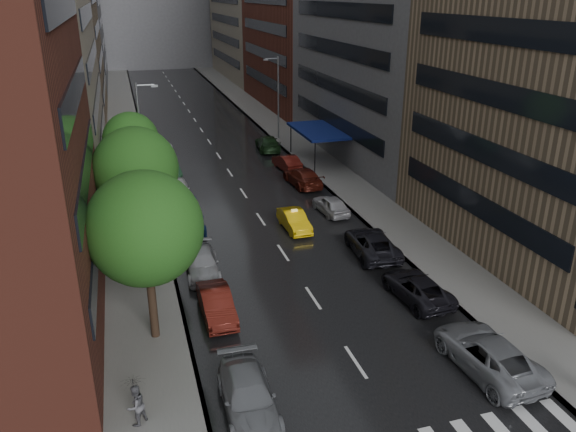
% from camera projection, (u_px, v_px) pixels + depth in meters
% --- Properties ---
extents(ground, '(220.00, 220.00, 0.00)m').
position_uv_depth(ground, '(395.00, 422.00, 22.03)').
color(ground, gray).
rests_on(ground, ground).
extents(road, '(14.00, 140.00, 0.01)m').
position_uv_depth(road, '(204.00, 134.00, 66.51)').
color(road, black).
rests_on(road, ground).
extents(sidewalk_left, '(4.00, 140.00, 0.15)m').
position_uv_depth(sidewalk_left, '(125.00, 138.00, 64.11)').
color(sidewalk_left, gray).
rests_on(sidewalk_left, ground).
extents(sidewalk_right, '(4.00, 140.00, 0.15)m').
position_uv_depth(sidewalk_right, '(277.00, 128.00, 68.86)').
color(sidewalk_right, gray).
rests_on(sidewalk_right, ground).
extents(tree_near, '(5.32, 5.32, 8.48)m').
position_uv_depth(tree_near, '(145.00, 229.00, 25.20)').
color(tree_near, '#382619').
rests_on(tree_near, ground).
extents(tree_mid, '(5.19, 5.19, 8.26)m').
position_uv_depth(tree_mid, '(136.00, 169.00, 34.13)').
color(tree_mid, '#382619').
rests_on(tree_mid, ground).
extents(tree_far, '(4.38, 4.38, 6.98)m').
position_uv_depth(tree_far, '(131.00, 140.00, 44.44)').
color(tree_far, '#382619').
rests_on(tree_far, ground).
extents(taxi, '(1.55, 4.16, 1.36)m').
position_uv_depth(taxi, '(294.00, 220.00, 39.60)').
color(taxi, yellow).
rests_on(taxi, ground).
extents(parked_cars_left, '(2.30, 42.36, 1.58)m').
position_uv_depth(parked_cars_left, '(190.00, 225.00, 38.63)').
color(parked_cars_left, slate).
rests_on(parked_cars_left, ground).
extents(parked_cars_right, '(3.03, 44.49, 1.61)m').
position_uv_depth(parked_cars_right, '(342.00, 215.00, 40.33)').
color(parked_cars_right, gray).
rests_on(parked_cars_right, ground).
extents(ped_black_umbrella, '(1.06, 1.04, 2.09)m').
position_uv_depth(ped_black_umbrella, '(135.00, 398.00, 21.30)').
color(ped_black_umbrella, '#545359').
rests_on(ped_black_umbrella, sidewalk_left).
extents(street_lamp_left, '(1.74, 0.22, 9.00)m').
position_uv_depth(street_lamp_left, '(142.00, 137.00, 44.86)').
color(street_lamp_left, gray).
rests_on(street_lamp_left, sidewalk_left).
extents(street_lamp_right, '(1.74, 0.22, 9.00)m').
position_uv_depth(street_lamp_right, '(278.00, 96.00, 62.28)').
color(street_lamp_right, gray).
rests_on(street_lamp_right, sidewalk_right).
extents(awning, '(4.00, 8.00, 3.12)m').
position_uv_depth(awning, '(318.00, 131.00, 54.37)').
color(awning, navy).
rests_on(awning, sidewalk_right).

